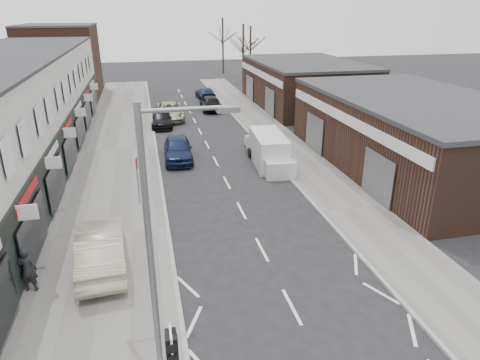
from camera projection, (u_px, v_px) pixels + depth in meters
ground at (313, 347)px, 13.43m from camera, size 160.00×160.00×0.00m
pavement_left at (118, 150)px, 31.92m from camera, size 5.50×64.00×0.12m
pavement_right at (277, 139)px, 34.49m from camera, size 3.50×64.00×0.12m
shop_terrace_left at (0, 116)px, 26.97m from camera, size 8.00×41.00×7.10m
brick_block_far at (62, 62)px, 49.87m from camera, size 8.00×10.00×8.00m
right_unit_near at (415, 134)px, 27.83m from camera, size 10.00×18.00×4.50m
right_unit_far at (305, 85)px, 45.91m from camera, size 10.00×16.00×4.50m
tree_far_a at (243, 86)px, 58.70m from camera, size 3.60×3.60×8.00m
tree_far_b at (250, 78)px, 64.64m from camera, size 3.60×3.60×7.50m
tree_far_c at (223, 74)px, 69.45m from camera, size 3.60×3.60×8.50m
traffic_light at (173, 359)px, 9.81m from camera, size 0.28×0.60×3.10m
street_lamp at (158, 249)px, 10.05m from camera, size 2.23×0.22×8.00m
warning_sign at (137, 166)px, 22.41m from camera, size 0.12×0.80×2.70m
white_van at (269, 151)px, 28.62m from camera, size 2.28×5.59×2.12m
sedan_on_pavement at (101, 248)px, 17.12m from camera, size 2.17×5.25×1.69m
pedestrian at (28, 270)px, 15.61m from camera, size 0.72×0.53×1.80m
parked_car_left_a at (178, 149)px, 29.68m from camera, size 2.11×4.82×1.62m
parked_car_left_b at (162, 119)px, 38.27m from camera, size 2.14×4.61×1.30m
parked_car_left_c at (170, 111)px, 40.68m from camera, size 2.67×5.60×1.54m
parked_car_right_a at (261, 144)px, 30.87m from camera, size 1.66×4.60×1.51m
parked_car_right_b at (210, 103)px, 44.30m from camera, size 2.01×4.70×1.58m
parked_car_right_c at (206, 93)px, 49.87m from camera, size 2.06×4.65×1.33m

